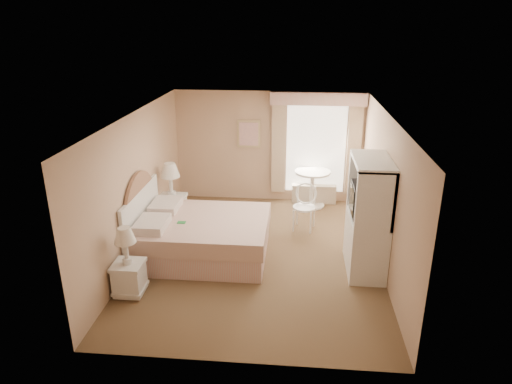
# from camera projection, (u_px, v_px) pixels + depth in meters

# --- Properties ---
(room) EXTENTS (4.21, 5.51, 2.51)m
(room) POSITION_uv_depth(u_px,v_px,m) (258.00, 189.00, 7.70)
(room) COLOR brown
(room) RESTS_ON ground
(window) EXTENTS (2.05, 0.22, 2.51)m
(window) POSITION_uv_depth(u_px,v_px,m) (316.00, 145.00, 10.05)
(window) COLOR white
(window) RESTS_ON room
(framed_art) EXTENTS (0.52, 0.04, 0.62)m
(framed_art) POSITION_uv_depth(u_px,v_px,m) (249.00, 134.00, 10.16)
(framed_art) COLOR tan
(framed_art) RESTS_ON room
(bed) EXTENTS (2.33, 1.84, 1.62)m
(bed) POSITION_uv_depth(u_px,v_px,m) (195.00, 235.00, 8.01)
(bed) COLOR #D7938C
(bed) RESTS_ON room
(nightstand_near) EXTENTS (0.45, 0.45, 1.09)m
(nightstand_near) POSITION_uv_depth(u_px,v_px,m) (128.00, 270.00, 6.85)
(nightstand_near) COLOR white
(nightstand_near) RESTS_ON room
(nightstand_far) EXTENTS (0.53, 0.53, 1.29)m
(nightstand_far) POSITION_uv_depth(u_px,v_px,m) (172.00, 202.00, 9.17)
(nightstand_far) COLOR white
(nightstand_far) RESTS_ON room
(round_table) EXTENTS (0.78, 0.78, 0.83)m
(round_table) POSITION_uv_depth(u_px,v_px,m) (312.00, 183.00, 10.10)
(round_table) COLOR white
(round_table) RESTS_ON room
(cafe_chair) EXTENTS (0.53, 0.53, 0.93)m
(cafe_chair) POSITION_uv_depth(u_px,v_px,m) (305.00, 203.00, 9.02)
(cafe_chair) COLOR white
(cafe_chair) RESTS_ON room
(armoire) EXTENTS (0.58, 1.16, 1.92)m
(armoire) POSITION_uv_depth(u_px,v_px,m) (367.00, 225.00, 7.42)
(armoire) COLOR white
(armoire) RESTS_ON room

